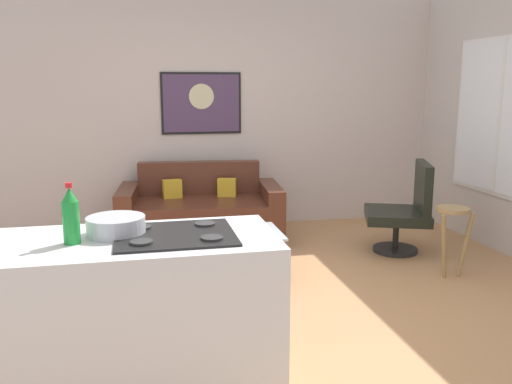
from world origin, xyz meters
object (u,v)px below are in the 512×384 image
armchair (405,210)px  bar_stool (452,225)px  mixing_bowl (116,226)px  coffee_table (231,237)px  couch (201,215)px  soda_bottle_2 (71,216)px  wall_painting (201,103)px

armchair → bar_stool: armchair is taller
armchair → mixing_bowl: bearing=-143.2°
mixing_bowl → armchair: bearing=36.8°
coffee_table → armchair: armchair is taller
couch → bar_stool: (2.03, -1.57, 0.17)m
coffee_table → mixing_bowl: (-0.87, -1.62, 0.57)m
couch → soda_bottle_2: soda_bottle_2 is taller
couch → bar_stool: size_ratio=2.87×
couch → soda_bottle_2: bearing=-107.6°
armchair → bar_stool: size_ratio=1.48×
couch → mixing_bowl: 3.05m
armchair → wall_painting: bearing=142.9°
armchair → coffee_table: bearing=-167.5°
armchair → soda_bottle_2: bearing=-143.6°
coffee_table → mixing_bowl: bearing=-118.2°
coffee_table → bar_stool: bearing=-9.3°
coffee_table → wall_painting: size_ratio=0.94×
soda_bottle_2 → mixing_bowl: size_ratio=1.00×
soda_bottle_2 → couch: bearing=72.4°
coffee_table → mixing_bowl: 1.93m
armchair → wall_painting: wall_painting is taller
mixing_bowl → wall_painting: bearing=76.2°
bar_stool → mixing_bowl: (-2.78, -1.31, 0.49)m
couch → mixing_bowl: (-0.75, -2.89, 0.66)m
wall_painting → soda_bottle_2: bearing=-106.4°
bar_stool → mixing_bowl: bearing=-154.7°
soda_bottle_2 → wall_painting: 3.74m
armchair → soda_bottle_2: (-2.92, -2.15, 0.61)m
bar_stool → mixing_bowl: mixing_bowl is taller
coffee_table → mixing_bowl: size_ratio=2.88×
bar_stool → wall_painting: wall_painting is taller
bar_stool → couch: bearing=142.2°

